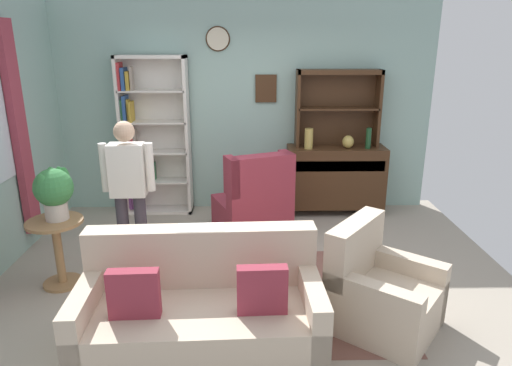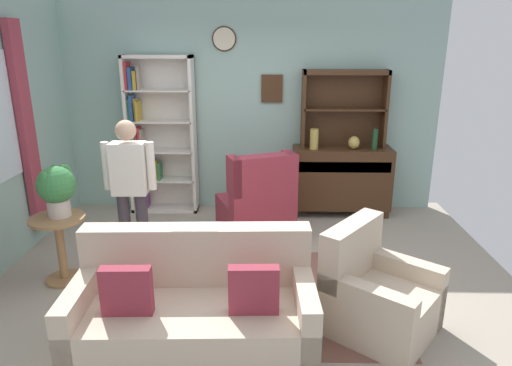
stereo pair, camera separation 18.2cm
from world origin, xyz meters
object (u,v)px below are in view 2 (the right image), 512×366
(sideboard, at_px, (341,178))
(person_reading, at_px, (130,185))
(sideboard_hutch, at_px, (344,98))
(plant_stand, at_px, (60,242))
(bottle_wine, at_px, (375,139))
(vase_round, at_px, (354,143))
(bookshelf, at_px, (157,137))
(vase_tall, at_px, (314,139))
(potted_plant_large, at_px, (57,187))
(wingback_chair, at_px, (257,205))
(armchair_floral, at_px, (377,297))
(couch_floral, at_px, (195,312))

(sideboard, xyz_separation_m, person_reading, (-2.36, -1.63, 0.40))
(sideboard_hutch, relative_size, plant_stand, 1.64)
(person_reading, bearing_deg, bottle_wine, 29.22)
(sideboard_hutch, distance_m, person_reading, 3.00)
(sideboard_hutch, xyz_separation_m, bottle_wine, (0.39, -0.20, -0.50))
(vase_round, bearing_deg, bookshelf, 176.64)
(sideboard, height_order, bottle_wine, bottle_wine)
(bookshelf, height_order, vase_tall, bookshelf)
(plant_stand, bearing_deg, sideboard_hutch, 33.92)
(sideboard, xyz_separation_m, potted_plant_large, (-2.99, -1.87, 0.45))
(plant_stand, xyz_separation_m, potted_plant_large, (0.02, 0.04, 0.55))
(sideboard_hutch, xyz_separation_m, person_reading, (-2.36, -1.74, -0.65))
(vase_round, xyz_separation_m, wingback_chair, (-1.24, -0.70, -0.62))
(bottle_wine, height_order, wingback_chair, bottle_wine)
(armchair_floral, height_order, potted_plant_large, potted_plant_large)
(vase_round, relative_size, wingback_chair, 0.16)
(bookshelf, bearing_deg, sideboard_hutch, 0.51)
(vase_tall, height_order, couch_floral, vase_tall)
(bookshelf, relative_size, wingback_chair, 2.00)
(bookshelf, relative_size, sideboard, 1.62)
(bottle_wine, height_order, couch_floral, bottle_wine)
(wingback_chair, bearing_deg, potted_plant_large, -149.38)
(armchair_floral, height_order, wingback_chair, wingback_chair)
(sideboard_hutch, xyz_separation_m, wingback_chair, (-1.11, -0.87, -1.18))
(potted_plant_large, xyz_separation_m, person_reading, (0.63, 0.25, -0.05))
(vase_round, distance_m, plant_stand, 3.69)
(bookshelf, height_order, plant_stand, bookshelf)
(sideboard_hutch, height_order, vase_round, sideboard_hutch)
(vase_round, relative_size, armchair_floral, 0.16)
(sideboard, relative_size, vase_tall, 4.90)
(bookshelf, relative_size, plant_stand, 3.13)
(sideboard_hutch, bearing_deg, couch_floral, -117.04)
(sideboard_hutch, distance_m, potted_plant_large, 3.63)
(sideboard, relative_size, plant_stand, 1.94)
(vase_tall, bearing_deg, plant_stand, -144.99)
(sideboard_hutch, height_order, potted_plant_large, sideboard_hutch)
(bottle_wine, relative_size, couch_floral, 0.15)
(bookshelf, bearing_deg, vase_tall, -4.56)
(vase_tall, xyz_separation_m, couch_floral, (-1.15, -2.83, -0.74))
(armchair_floral, bearing_deg, vase_round, 84.98)
(couch_floral, height_order, person_reading, person_reading)
(bottle_wine, bearing_deg, couch_floral, -124.39)
(armchair_floral, relative_size, plant_stand, 1.60)
(plant_stand, distance_m, person_reading, 0.86)
(bookshelf, xyz_separation_m, potted_plant_large, (-0.50, -1.96, -0.07))
(sideboard, bearing_deg, bookshelf, 178.00)
(bottle_wine, xyz_separation_m, person_reading, (-2.75, -1.54, -0.15))
(bookshelf, relative_size, couch_floral, 1.15)
(potted_plant_large, bearing_deg, sideboard_hutch, 33.57)
(vase_round, bearing_deg, plant_stand, -149.52)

